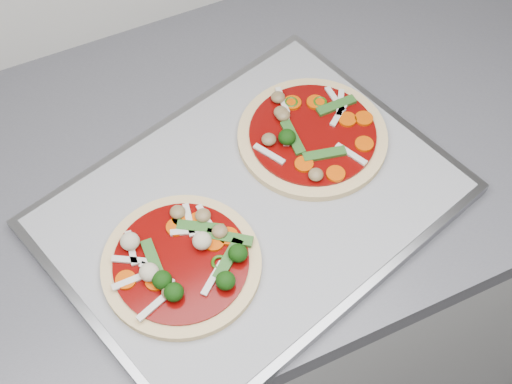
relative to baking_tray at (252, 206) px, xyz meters
name	(u,v)px	position (x,y,z in m)	size (l,w,h in m)	color
base_cabinet	(224,310)	(-0.02, 0.08, -0.48)	(3.60, 0.60, 0.86)	silver
countertop	(212,176)	(-0.02, 0.08, -0.03)	(3.60, 0.60, 0.04)	#595960
baking_tray	(252,206)	(0.00, 0.00, 0.00)	(0.51, 0.37, 0.02)	gray
parchment	(252,202)	(0.00, 0.00, 0.01)	(0.48, 0.35, 0.00)	#9B9CA1
pizza_left	(183,262)	(-0.11, -0.05, 0.02)	(0.24, 0.24, 0.03)	#E4C987
pizza_right	(312,135)	(0.12, 0.06, 0.02)	(0.22, 0.22, 0.03)	#E4C987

